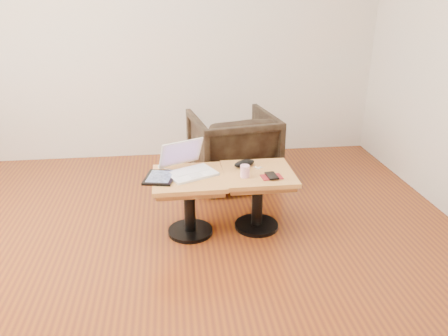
{
  "coord_description": "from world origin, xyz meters",
  "views": [
    {
      "loc": [
        0.1,
        -2.27,
        1.68
      ],
      "look_at": [
        0.45,
        0.55,
        0.51
      ],
      "focal_mm": 35.0,
      "sensor_mm": 36.0,
      "label": 1
    }
  ],
  "objects": [
    {
      "name": "armchair",
      "position": [
        0.64,
        1.43,
        0.33
      ],
      "size": [
        0.82,
        0.84,
        0.66
      ],
      "primitive_type": "imported",
      "rotation": [
        0.0,
        0.0,
        3.31
      ],
      "color": "black",
      "rests_on": "ground"
    },
    {
      "name": "charging_adapter",
      "position": [
        0.01,
        0.73,
        0.47
      ],
      "size": [
        0.05,
        0.05,
        0.02
      ],
      "primitive_type": "cube",
      "rotation": [
        0.0,
        0.0,
        0.44
      ],
      "color": "white",
      "rests_on": "side_table_left"
    },
    {
      "name": "earbuds_tangle",
      "position": [
        0.72,
        0.64,
        0.46
      ],
      "size": [
        0.07,
        0.05,
        0.01
      ],
      "color": "white",
      "rests_on": "side_table_right"
    },
    {
      "name": "phone_on_sleeve",
      "position": [
        0.78,
        0.46,
        0.46
      ],
      "size": [
        0.15,
        0.13,
        0.02
      ],
      "rotation": [
        0.0,
        0.0,
        0.09
      ],
      "color": "maroon",
      "rests_on": "side_table_right"
    },
    {
      "name": "glasses_case",
      "position": [
        0.62,
        0.68,
        0.48
      ],
      "size": [
        0.19,
        0.14,
        0.05
      ],
      "primitive_type": "ellipsoid",
      "rotation": [
        0.0,
        0.0,
        0.41
      ],
      "color": "black",
      "rests_on": "side_table_right"
    },
    {
      "name": "room_shell",
      "position": [
        0.0,
        0.0,
        1.35
      ],
      "size": [
        4.52,
        4.52,
        2.71
      ],
      "color": "#552413",
      "rests_on": "ground"
    },
    {
      "name": "side_table_right",
      "position": [
        0.7,
        0.58,
        0.34
      ],
      "size": [
        0.5,
        0.5,
        0.46
      ],
      "rotation": [
        0.0,
        0.0,
        -0.0
      ],
      "color": "black",
      "rests_on": "ground"
    },
    {
      "name": "side_table_left",
      "position": [
        0.2,
        0.55,
        0.34
      ],
      "size": [
        0.51,
        0.51,
        0.46
      ],
      "rotation": [
        0.0,
        0.0,
        0.01
      ],
      "color": "black",
      "rests_on": "ground"
    },
    {
      "name": "tablet",
      "position": [
        0.0,
        0.54,
        0.47
      ],
      "size": [
        0.25,
        0.29,
        0.02
      ],
      "rotation": [
        0.0,
        0.0,
        -0.21
      ],
      "color": "black",
      "rests_on": "side_table_left"
    },
    {
      "name": "striped_cup",
      "position": [
        0.59,
        0.5,
        0.5
      ],
      "size": [
        0.08,
        0.08,
        0.09
      ],
      "primitive_type": "cylinder",
      "rotation": [
        0.0,
        0.0,
        -0.27
      ],
      "color": "#DB5891",
      "rests_on": "side_table_right"
    },
    {
      "name": "laptop",
      "position": [
        0.2,
        0.62,
        0.5
      ],
      "size": [
        0.43,
        0.42,
        0.22
      ],
      "rotation": [
        0.0,
        0.0,
        0.44
      ],
      "color": "white",
      "rests_on": "side_table_left"
    }
  ]
}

